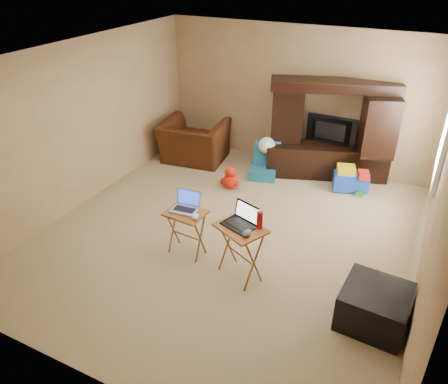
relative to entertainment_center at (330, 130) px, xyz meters
The scene contains 22 objects.
floor 2.70m from the entertainment_center, 106.22° to the right, with size 5.50×5.50×0.00m, color #C1B185.
ceiling 3.04m from the entertainment_center, 106.22° to the right, with size 5.50×5.50×0.00m, color silver.
wall_back 0.87m from the entertainment_center, 157.73° to the left, with size 5.00×5.00×0.00m, color tan.
wall_front 5.27m from the entertainment_center, 97.82° to the right, with size 5.00×5.00×0.00m, color tan.
wall_left 4.07m from the entertainment_center, 142.61° to the right, with size 5.50×5.50×0.00m, color tan.
wall_right 3.06m from the entertainment_center, 54.00° to the right, with size 5.50×5.50×0.00m, color tan.
window_pane 2.06m from the entertainment_center, 27.20° to the right, with size 1.20×1.20×0.00m, color white.
window_frame 2.04m from the entertainment_center, 27.47° to the right, with size 0.06×1.14×1.34m, color white.
entertainment_center is the anchor object (origin of this frame).
television 0.04m from the entertainment_center, 90.00° to the left, with size 0.87×0.11×0.50m, color black.
recliner 2.52m from the entertainment_center, 168.34° to the right, with size 1.18×1.03×0.77m, color #4C2210.
child_rocker 1.26m from the entertainment_center, 149.06° to the right, with size 0.47×0.54×0.63m, color #175D7F, non-canonical shape.
plush_toy 1.91m from the entertainment_center, 136.96° to the right, with size 0.37×0.31×0.41m, color red, non-canonical shape.
push_toy 0.92m from the entertainment_center, 35.28° to the right, with size 0.58×0.42×0.44m, color blue, non-canonical shape.
ottoman 3.62m from the entertainment_center, 66.72° to the right, with size 0.69×0.69×0.44m, color black.
tray_table_left 3.32m from the entertainment_center, 108.65° to the right, with size 0.50×0.40×0.64m, color #995725.
tray_table_right 3.26m from the entertainment_center, 93.83° to the right, with size 0.56×0.45×0.73m, color #A15427.
laptop_left 3.26m from the entertainment_center, 109.32° to the right, with size 0.34×0.28×0.24m, color #AAAAAE.
laptop_right 3.20m from the entertainment_center, 94.57° to the right, with size 0.38×0.31×0.24m, color black.
mouse_left 3.29m from the entertainment_center, 105.12° to the right, with size 0.08×0.13×0.05m, color white.
mouse_right 3.34m from the entertainment_center, 91.47° to the right, with size 0.09×0.15×0.06m, color #434248.
water_bottle 3.13m from the entertainment_center, 90.28° to the right, with size 0.07×0.07×0.22m, color red.
Camera 1 is at (2.22, -4.67, 3.62)m, focal length 35.00 mm.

